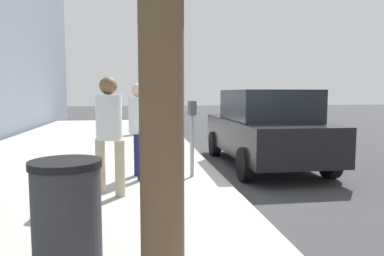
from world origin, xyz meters
TOP-DOWN VIEW (x-y plane):
  - ground_plane at (0.00, 0.00)m, footprint 80.00×80.00m
  - sidewalk_slab at (0.00, 3.00)m, footprint 28.00×6.00m
  - parking_meter at (-0.34, 0.58)m, footprint 0.36×0.12m
  - pedestrian_at_meter at (-0.29, 1.54)m, footprint 0.52×0.38m
  - pedestrian_bystander at (-1.34, 2.00)m, footprint 0.39×0.46m
  - parked_sedan_near at (1.13, -1.35)m, footprint 4.40×1.97m
  - traffic_signal at (8.41, 0.47)m, footprint 0.24×0.44m
  - trash_bin at (-3.87, 2.15)m, footprint 0.59×0.59m

SIDE VIEW (x-z plane):
  - ground_plane at x=0.00m, z-range 0.00..0.00m
  - sidewalk_slab at x=0.00m, z-range 0.00..0.15m
  - trash_bin at x=-3.87m, z-range 0.15..1.16m
  - parked_sedan_near at x=1.13m, z-range 0.01..1.78m
  - parking_meter at x=-0.34m, z-range 0.46..1.87m
  - pedestrian_at_meter at x=-0.29m, z-range 0.30..2.03m
  - pedestrian_bystander at x=-1.34m, z-range 0.32..2.11m
  - traffic_signal at x=8.41m, z-range 0.78..4.38m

